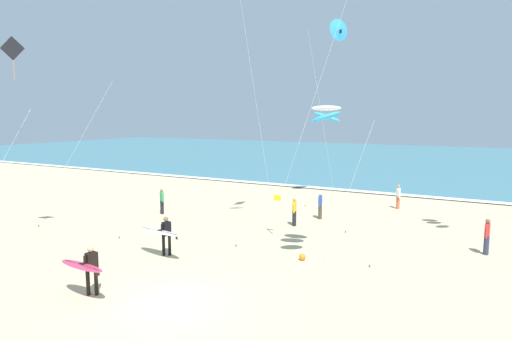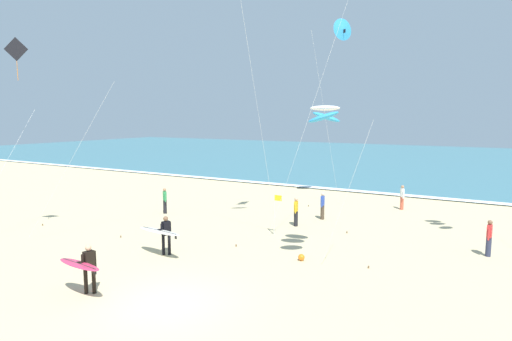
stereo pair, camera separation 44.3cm
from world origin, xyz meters
name	(u,v)px [view 1 (the left image)]	position (x,y,z in m)	size (l,w,h in m)	color
ground_plane	(170,305)	(0.00, 0.00, 0.00)	(160.00, 160.00, 0.00)	#CCB789
ocean_water	(417,159)	(0.00, 52.87, 0.04)	(160.00, 60.00, 0.08)	teal
shoreline_foam	(361,191)	(0.00, 23.17, 0.09)	(160.00, 0.96, 0.01)	white
surfer_lead	(87,266)	(-2.78, -0.82, 1.04)	(2.10, 0.97, 1.71)	black
surfer_trailing	(163,233)	(-3.33, 3.57, 1.05)	(2.61, 1.09, 1.71)	black
kite_arc_ivory_near	(326,114)	(3.02, 5.90, 6.04)	(2.70, 2.76, 6.38)	#2D99DB
kite_delta_cobalt_mid	(339,30)	(-0.51, 18.20, 11.63)	(1.93, 2.81, 12.40)	#2D99DB
kite_diamond_charcoal_far	(17,58)	(-10.54, 2.27, 8.61)	(4.12, 2.81, 9.58)	black
bystander_blue_top	(320,205)	(0.22, 13.19, 0.81)	(0.23, 0.49, 1.59)	#4C3D2D
bystander_white_top	(398,197)	(3.70, 18.22, 0.81)	(0.31, 0.45, 1.59)	#D8593F
bystander_yellow_top	(294,211)	(-0.47, 11.00, 0.81)	(0.26, 0.49, 1.59)	black
bystander_green_top	(162,201)	(-8.78, 9.78, 0.81)	(0.41, 0.34, 1.59)	black
bystander_red_top	(487,236)	(8.81, 10.44, 0.81)	(0.22, 0.50, 1.59)	#2D334C
lifeguard_flag	(274,210)	(-0.69, 8.94, 1.27)	(0.45, 0.05, 2.10)	silver
beach_ball	(302,257)	(2.09, 5.96, 0.14)	(0.28, 0.28, 0.28)	orange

